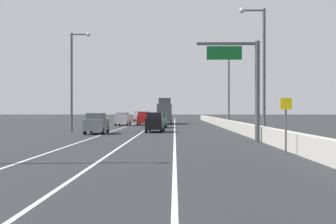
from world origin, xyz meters
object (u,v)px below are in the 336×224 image
object	(u,v)px
lamp_post_right_third	(227,82)
car_black_2	(155,122)
car_silver_3	(123,119)
overhead_sign_gantry	(247,78)
box_truck	(165,112)
car_gray_4	(97,123)
lamp_post_right_second	(261,64)
car_green_0	(160,120)
car_red_1	(144,118)
car_white_5	(138,116)
lamp_post_left_mid	(74,75)
speed_advisory_sign	(286,122)

from	to	relation	value
lamp_post_right_third	car_black_2	distance (m)	15.01
lamp_post_right_third	car_silver_3	size ratio (longest dim) A/B	2.57
overhead_sign_gantry	box_truck	size ratio (longest dim) A/B	0.81
lamp_post_right_third	car_gray_4	distance (m)	21.16
lamp_post_right_second	car_green_0	bearing A→B (deg)	112.31
car_red_1	car_white_5	xyz separation A→B (m)	(-3.30, 27.60, -0.02)
lamp_post_right_second	car_silver_3	size ratio (longest dim) A/B	2.57
lamp_post_left_mid	car_green_0	size ratio (longest dim) A/B	2.60
lamp_post_right_third	box_truck	world-z (taller)	lamp_post_right_third
car_gray_4	box_truck	xyz separation A→B (m)	(6.05, 30.28, 1.03)
car_silver_3	car_red_1	bearing A→B (deg)	33.24
speed_advisory_sign	lamp_post_right_second	xyz separation A→B (m)	(1.14, 11.81, 4.32)
car_green_0	car_red_1	size ratio (longest dim) A/B	0.89
car_green_0	car_silver_3	size ratio (longest dim) A/B	0.99
car_silver_3	car_white_5	size ratio (longest dim) A/B	1.00
car_gray_4	box_truck	bearing A→B (deg)	78.71
car_red_1	car_white_5	distance (m)	27.79
overhead_sign_gantry	car_red_1	bearing A→B (deg)	106.53
car_silver_3	car_white_5	distance (m)	29.62
lamp_post_right_second	car_green_0	distance (m)	24.19
car_black_2	car_white_5	world-z (taller)	car_black_2
box_truck	car_green_0	bearing A→B (deg)	-90.91
lamp_post_right_second	lamp_post_left_mid	size ratio (longest dim) A/B	1.00
car_silver_3	speed_advisory_sign	bearing A→B (deg)	-71.66
lamp_post_left_mid	box_truck	bearing A→B (deg)	71.87
lamp_post_right_third	car_black_2	size ratio (longest dim) A/B	2.27
lamp_post_right_third	lamp_post_left_mid	size ratio (longest dim) A/B	1.00
speed_advisory_sign	car_white_5	bearing A→B (deg)	101.12
speed_advisory_sign	car_green_0	xyz separation A→B (m)	(-7.84, 33.69, -0.78)
overhead_sign_gantry	car_gray_4	size ratio (longest dim) A/B	1.75
overhead_sign_gantry	car_silver_3	xyz separation A→B (m)	(-13.33, 32.50, -3.73)
car_red_1	car_gray_4	size ratio (longest dim) A/B	1.07
car_green_0	car_silver_3	world-z (taller)	car_silver_3
lamp_post_right_third	speed_advisory_sign	bearing A→B (deg)	-91.93
lamp_post_right_second	lamp_post_right_third	size ratio (longest dim) A/B	1.00
overhead_sign_gantry	lamp_post_right_third	bearing A→B (deg)	86.34
car_black_2	car_gray_4	bearing A→B (deg)	-148.80
lamp_post_left_mid	car_black_2	world-z (taller)	lamp_post_left_mid
lamp_post_right_second	car_silver_3	bearing A→B (deg)	116.64
speed_advisory_sign	car_black_2	size ratio (longest dim) A/B	0.64
car_green_0	car_silver_3	bearing A→B (deg)	127.11
lamp_post_right_second	car_red_1	size ratio (longest dim) A/B	2.32
box_truck	overhead_sign_gantry	bearing A→B (deg)	-80.04
car_green_0	box_truck	world-z (taller)	box_truck
lamp_post_right_third	car_red_1	world-z (taller)	lamp_post_right_third
car_red_1	box_truck	distance (m)	6.94
speed_advisory_sign	lamp_post_right_third	world-z (taller)	lamp_post_right_third
overhead_sign_gantry	car_red_1	world-z (taller)	overhead_sign_gantry
car_red_1	lamp_post_left_mid	bearing A→B (deg)	-105.42
lamp_post_left_mid	car_white_5	bearing A→B (deg)	86.96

